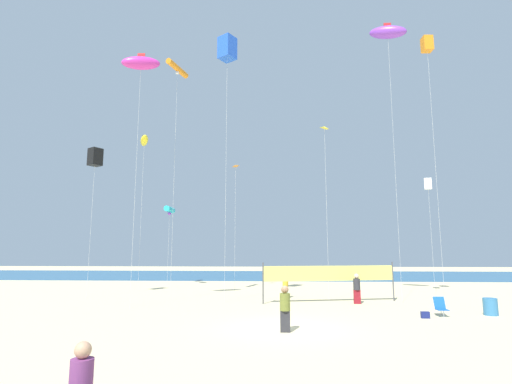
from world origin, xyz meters
TOP-DOWN VIEW (x-y plane):
  - ground_plane at (0.00, 0.00)m, footprint 120.00×120.00m
  - ocean_band at (0.00, 34.16)m, footprint 120.00×20.00m
  - beachgoer_mustard_shirt at (0.24, 10.20)m, footprint 0.37×0.37m
  - beachgoer_olive_shirt at (-0.00, -0.64)m, footprint 0.40×0.40m
  - beachgoer_charcoal_shirt at (4.41, 7.63)m, footprint 0.40×0.40m
  - folding_beach_chair at (7.53, 3.44)m, footprint 0.52×0.65m
  - trash_barrel at (10.04, 3.81)m, footprint 0.65×0.65m
  - volleyball_net at (2.91, 8.18)m, footprint 8.17×1.90m
  - beach_handbag at (6.55, 2.79)m, footprint 0.38×0.19m
  - kite_orange_tube at (-6.99, 8.45)m, footprint 1.01×2.38m
  - kite_white_box at (10.79, 12.47)m, footprint 0.64×0.64m
  - kite_yellow_diamond at (2.85, 8.19)m, footprint 0.68×0.68m
  - kite_violet_inflatable at (7.19, 8.23)m, footprint 2.66×1.78m
  - kite_magenta_inflatable at (-8.34, 5.20)m, footprint 2.44×1.62m
  - kite_orange_diamond at (-3.70, 15.24)m, footprint 0.59×0.58m
  - kite_yellow_inflatable at (-11.05, 14.01)m, footprint 1.22×1.81m
  - kite_black_box at (-12.87, 9.49)m, footprint 1.05×1.05m
  - kite_blue_box at (-3.52, 7.98)m, footprint 1.33×1.33m
  - kite_cyan_tube at (-10.42, 19.88)m, footprint 0.54×2.11m
  - kite_orange_box at (9.61, 8.02)m, footprint 0.64×0.64m

SIDE VIEW (x-z plane):
  - ground_plane at x=0.00m, z-range 0.00..0.00m
  - ocean_band at x=0.00m, z-range 0.00..0.01m
  - beach_handbag at x=6.55m, z-range 0.00..0.30m
  - trash_barrel at x=10.04m, z-range 0.00..0.81m
  - folding_beach_chair at x=7.53m, z-range 0.02..0.91m
  - beachgoer_mustard_shirt at x=0.24m, z-range 0.06..1.68m
  - beachgoer_charcoal_shirt at x=4.41m, z-range 0.06..1.81m
  - beachgoer_olive_shirt at x=0.00m, z-range 0.06..1.81m
  - volleyball_net at x=2.91m, z-range 0.44..2.84m
  - kite_cyan_tube at x=-10.42m, z-range 3.31..10.51m
  - kite_white_box at x=10.79m, z-range 3.75..12.09m
  - kite_black_box at x=-12.87m, z-range 4.45..14.59m
  - kite_orange_diamond at x=-3.70m, z-range 4.72..14.90m
  - kite_yellow_diamond at x=2.85m, z-range 5.16..16.28m
  - kite_yellow_inflatable at x=-11.05m, z-range 5.75..18.21m
  - kite_magenta_inflatable at x=-8.34m, z-range 6.78..21.60m
  - kite_orange_tube at x=-6.99m, z-range 7.55..23.14m
  - kite_orange_box at x=9.61m, z-range 7.93..24.87m
  - kite_blue_box at x=-3.52m, z-range 7.86..25.15m
  - kite_violet_inflatable at x=7.19m, z-range 8.41..26.56m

